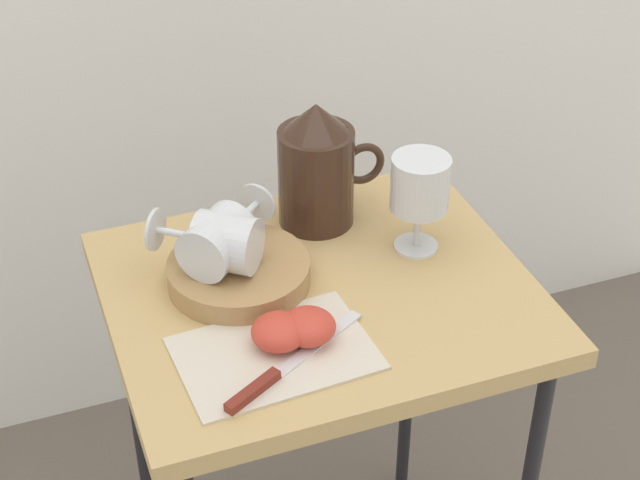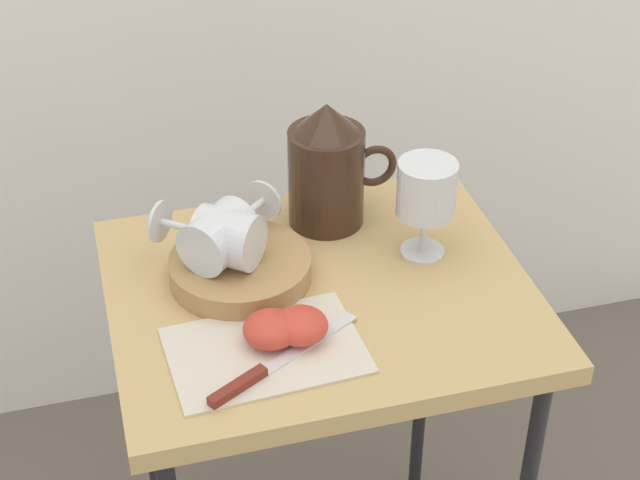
{
  "view_description": "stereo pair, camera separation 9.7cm",
  "coord_description": "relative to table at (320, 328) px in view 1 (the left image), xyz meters",
  "views": [
    {
      "loc": [
        -0.37,
        -1.02,
        1.57
      ],
      "look_at": [
        0.0,
        0.0,
        0.8
      ],
      "focal_mm": 56.27,
      "sensor_mm": 36.0,
      "label": 1
    },
    {
      "loc": [
        -0.28,
        -1.05,
        1.57
      ],
      "look_at": [
        0.0,
        0.0,
        0.8
      ],
      "focal_mm": 56.27,
      "sensor_mm": 36.0,
      "label": 2
    }
  ],
  "objects": [
    {
      "name": "basket_tray",
      "position": [
        -0.1,
        0.05,
        0.09
      ],
      "size": [
        0.2,
        0.2,
        0.03
      ],
      "primitive_type": "cylinder",
      "color": "#AD8451",
      "rests_on": "table"
    },
    {
      "name": "wine_glass_tipped_far",
      "position": [
        -0.12,
        0.05,
        0.15
      ],
      "size": [
        0.16,
        0.14,
        0.08
      ],
      "color": "silver",
      "rests_on": "basket_tray"
    },
    {
      "name": "linen_napkin",
      "position": [
        -0.1,
        -0.11,
        0.07
      ],
      "size": [
        0.25,
        0.18,
        0.0
      ],
      "primitive_type": "cube",
      "rotation": [
        0.0,
        0.0,
        0.06
      ],
      "color": "beige",
      "rests_on": "table"
    },
    {
      "name": "pitcher",
      "position": [
        0.05,
        0.16,
        0.15
      ],
      "size": [
        0.16,
        0.11,
        0.19
      ],
      "color": "#382319",
      "rests_on": "table"
    },
    {
      "name": "apple_half_right",
      "position": [
        -0.05,
        -0.1,
        0.1
      ],
      "size": [
        0.07,
        0.07,
        0.04
      ],
      "primitive_type": "ellipsoid",
      "color": "#CC3D2D",
      "rests_on": "linen_napkin"
    },
    {
      "name": "wine_glass_tipped_near",
      "position": [
        -0.12,
        0.05,
        0.15
      ],
      "size": [
        0.16,
        0.15,
        0.08
      ],
      "color": "silver",
      "rests_on": "basket_tray"
    },
    {
      "name": "apple_half_left",
      "position": [
        -0.09,
        -0.1,
        0.1
      ],
      "size": [
        0.07,
        0.07,
        0.04
      ],
      "primitive_type": "ellipsoid",
      "color": "#CC3D2D",
      "rests_on": "linen_napkin"
    },
    {
      "name": "wine_glass_upright",
      "position": [
        0.16,
        0.04,
        0.17
      ],
      "size": [
        0.08,
        0.08,
        0.15
      ],
      "color": "silver",
      "rests_on": "table"
    },
    {
      "name": "knife",
      "position": [
        -0.11,
        -0.15,
        0.08
      ],
      "size": [
        0.22,
        0.13,
        0.01
      ],
      "color": "silver",
      "rests_on": "linen_napkin"
    },
    {
      "name": "table",
      "position": [
        0.0,
        0.0,
        0.0
      ],
      "size": [
        0.58,
        0.49,
        0.72
      ],
      "color": "tan",
      "rests_on": "ground_plane"
    }
  ]
}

